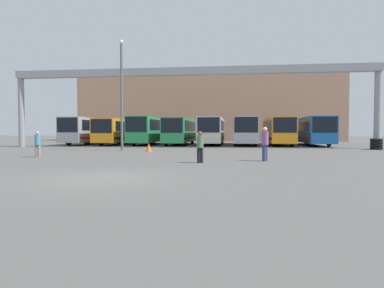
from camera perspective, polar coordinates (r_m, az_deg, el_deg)
The scene contains 17 objects.
ground_plane at distance 11.98m, azimuth -15.00°, elevation -5.56°, with size 200.00×200.00×0.00m, color #514F4C.
building_backdrop at distance 59.84m, azimuth 2.90°, elevation 5.58°, with size 42.64×12.00×10.32m.
overhead_gantry at distance 33.04m, azimuth -0.71°, elevation 10.68°, with size 34.77×0.80×7.61m.
bus_slot_0 at distance 43.12m, azimuth -16.74°, elevation 2.34°, with size 2.52×10.97×3.12m.
bus_slot_1 at distance 42.11m, azimuth -11.90°, elevation 2.27°, with size 2.51×11.72×2.95m.
bus_slot_2 at distance 41.15m, azimuth -6.96°, elevation 2.48°, with size 2.48×11.94×3.17m.
bus_slot_3 at distance 39.85m, azimuth -1.97°, elevation 2.37°, with size 2.44×10.83×3.01m.
bus_slot_4 at distance 39.57m, azimuth 3.38°, elevation 2.42°, with size 2.45×11.11×3.08m.
bus_slot_5 at distance 39.67m, azimuth 8.76°, elevation 2.41°, with size 2.53×11.46×3.09m.
bus_slot_6 at distance 39.93m, azimuth 14.10°, elevation 2.33°, with size 2.48×11.44×3.04m.
bus_slot_7 at distance 41.01m, azimuth 19.18°, elevation 2.30°, with size 2.56×12.39×3.07m.
pedestrian_mid_right at distance 22.80m, azimuth -24.34°, elevation 0.07°, with size 0.33×0.33×1.58m.
pedestrian_near_center at distance 17.12m, azimuth 1.36°, elevation -0.36°, with size 0.33×0.33×1.58m.
pedestrian_near_left at distance 18.54m, azimuth 12.05°, elevation 0.16°, with size 0.38×0.38×1.81m.
traffic_cone at distance 26.86m, azimuth -7.22°, elevation -0.56°, with size 0.45×0.45×0.65m.
tire_stack at distance 33.45m, azimuth 28.38°, elevation -0.00°, with size 1.04×1.04×0.96m.
lamp_post at distance 28.71m, azimuth -11.65°, elevation 8.65°, with size 0.36×0.36×8.98m.
Camera 1 is at (4.50, -10.99, 1.60)m, focal length 32.00 mm.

